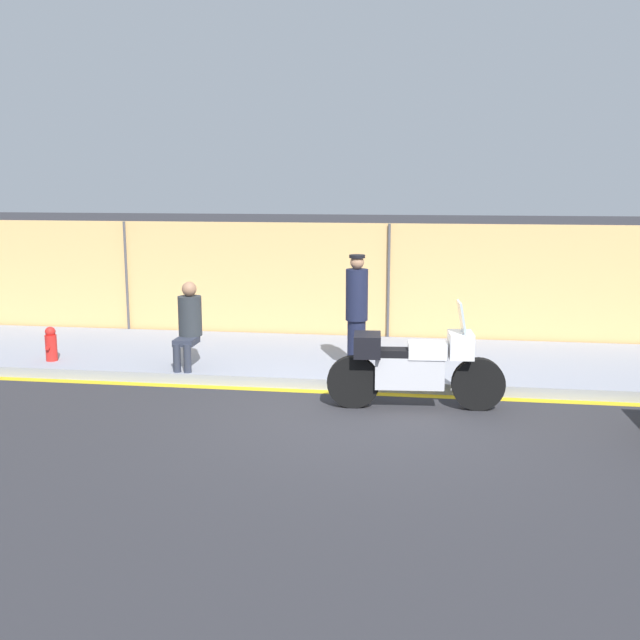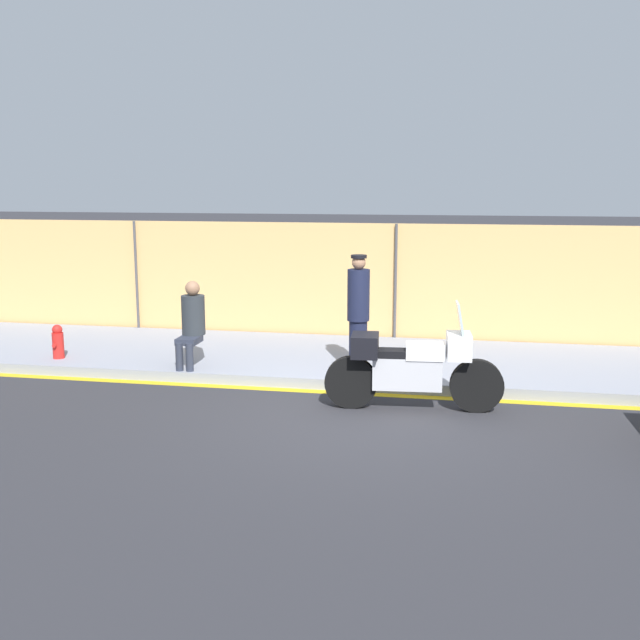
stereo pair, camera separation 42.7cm
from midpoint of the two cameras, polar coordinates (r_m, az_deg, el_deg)
The scene contains 8 objects.
ground_plane at distance 9.85m, azimuth 2.34°, elevation -7.59°, with size 120.00×120.00×0.00m, color #2D2D33.
sidewalk at distance 12.63m, azimuth 3.77°, elevation -3.14°, with size 38.24×3.25×0.16m.
curb_paint_stripe at distance 11.00m, azimuth 3.02°, elevation -5.64°, with size 38.24×0.18×0.01m.
storefront_fence at distance 14.11m, azimuth 4.40°, elevation 2.70°, with size 36.33×0.17×2.29m.
motorcycle at distance 10.21m, azimuth 5.99°, elevation -3.50°, with size 2.42×0.61×1.49m.
officer_standing at distance 11.51m, azimuth 1.75°, elevation 0.67°, with size 0.34×0.34×1.80m.
person_seated_on_curb at distance 11.96m, azimuth -10.98°, elevation -0.02°, with size 0.37×0.69×1.35m.
fire_hydrant at distance 13.06m, azimuth -20.70°, elevation -1.73°, with size 0.19×0.23×0.57m.
Camera 1 is at (0.77, -9.35, 3.07)m, focal length 42.00 mm.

